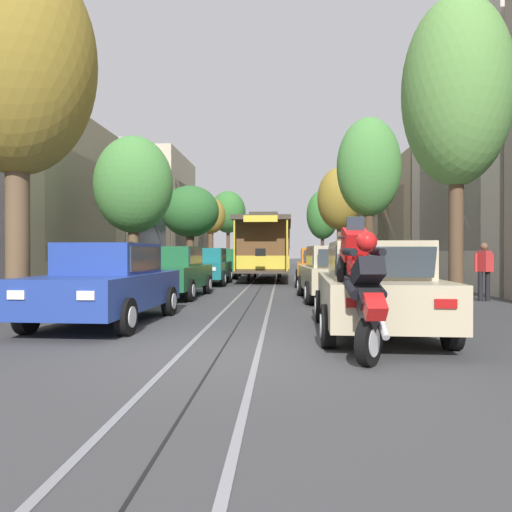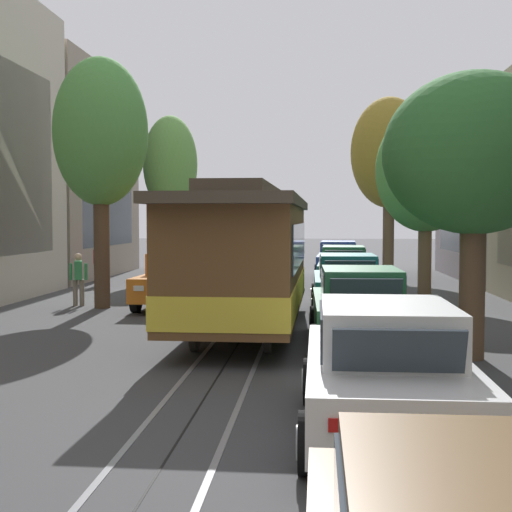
{
  "view_description": "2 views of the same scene",
  "coord_description": "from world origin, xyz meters",
  "px_view_note": "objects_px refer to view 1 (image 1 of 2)",
  "views": [
    {
      "loc": [
        0.87,
        -6.8,
        1.41
      ],
      "look_at": [
        -0.42,
        16.91,
        1.22
      ],
      "focal_mm": 34.6,
      "sensor_mm": 36.0,
      "label": 1
    },
    {
      "loc": [
        -1.56,
        34.09,
        2.55
      ],
      "look_at": [
        0.77,
        6.34,
        1.09
      ],
      "focal_mm": 49.56,
      "sensor_mm": 36.0,
      "label": 2
    }
  ],
  "objects_px": {
    "parked_car_blue_near_left": "(108,283)",
    "parked_car_green_fourth_left": "(222,263)",
    "parked_car_white_fifth_left": "(234,261)",
    "street_tree_kerb_left_near": "(17,65)",
    "street_tree_kerb_left_far": "(228,212)",
    "parked_car_brown_sixth_left": "(241,260)",
    "parked_car_orange_mid_right": "(319,267)",
    "street_tree_kerb_left_second": "(133,186)",
    "street_tree_kerb_left_mid": "(190,212)",
    "pedestrian_on_right_pavement": "(484,268)",
    "street_tree_kerb_right_near": "(456,93)",
    "parked_car_beige_near_right": "(376,288)",
    "motorcycle_with_rider": "(362,284)",
    "street_tree_kerb_right_mid": "(339,199)",
    "parked_car_teal_mid_left": "(206,266)",
    "pedestrian_on_left_pavement": "(391,265)",
    "parked_car_beige_second_right": "(335,273)",
    "street_tree_kerb_left_fourth": "(211,217)",
    "street_tree_kerb_right_fourth": "(323,215)",
    "cable_car_trolley": "(266,247)",
    "street_tree_kerb_right_second": "(369,169)",
    "parked_car_green_second_left": "(172,272)"
  },
  "relations": [
    {
      "from": "street_tree_kerb_right_second",
      "to": "pedestrian_on_left_pavement",
      "type": "distance_m",
      "value": 4.18
    },
    {
      "from": "street_tree_kerb_left_mid",
      "to": "pedestrian_on_right_pavement",
      "type": "bearing_deg",
      "value": -50.41
    },
    {
      "from": "parked_car_blue_near_left",
      "to": "street_tree_kerb_right_fourth",
      "type": "relative_size",
      "value": 0.62
    },
    {
      "from": "motorcycle_with_rider",
      "to": "pedestrian_on_left_pavement",
      "type": "height_order",
      "value": "motorcycle_with_rider"
    },
    {
      "from": "parked_car_orange_mid_right",
      "to": "pedestrian_on_left_pavement",
      "type": "relative_size",
      "value": 2.84
    },
    {
      "from": "street_tree_kerb_right_mid",
      "to": "street_tree_kerb_left_fourth",
      "type": "bearing_deg",
      "value": 156.13
    },
    {
      "from": "parked_car_white_fifth_left",
      "to": "street_tree_kerb_left_mid",
      "type": "bearing_deg",
      "value": -112.78
    },
    {
      "from": "street_tree_kerb_left_second",
      "to": "street_tree_kerb_left_mid",
      "type": "distance_m",
      "value": 9.02
    },
    {
      "from": "parked_car_blue_near_left",
      "to": "parked_car_beige_near_right",
      "type": "height_order",
      "value": "same"
    },
    {
      "from": "parked_car_beige_second_right",
      "to": "pedestrian_on_left_pavement",
      "type": "bearing_deg",
      "value": 64.42
    },
    {
      "from": "parked_car_beige_near_right",
      "to": "street_tree_kerb_right_second",
      "type": "relative_size",
      "value": 0.62
    },
    {
      "from": "parked_car_brown_sixth_left",
      "to": "street_tree_kerb_right_fourth",
      "type": "height_order",
      "value": "street_tree_kerb_right_fourth"
    },
    {
      "from": "parked_car_white_fifth_left",
      "to": "street_tree_kerb_left_near",
      "type": "relative_size",
      "value": 0.56
    },
    {
      "from": "parked_car_teal_mid_left",
      "to": "parked_car_orange_mid_right",
      "type": "distance_m",
      "value": 4.87
    },
    {
      "from": "parked_car_white_fifth_left",
      "to": "motorcycle_with_rider",
      "type": "height_order",
      "value": "motorcycle_with_rider"
    },
    {
      "from": "parked_car_orange_mid_right",
      "to": "parked_car_blue_near_left",
      "type": "bearing_deg",
      "value": -113.92
    },
    {
      "from": "parked_car_teal_mid_left",
      "to": "cable_car_trolley",
      "type": "xyz_separation_m",
      "value": [
        2.45,
        4.22,
        0.86
      ]
    },
    {
      "from": "street_tree_kerb_left_far",
      "to": "pedestrian_on_left_pavement",
      "type": "relative_size",
      "value": 4.71
    },
    {
      "from": "street_tree_kerb_left_far",
      "to": "street_tree_kerb_right_near",
      "type": "xyz_separation_m",
      "value": [
        9.04,
        -36.37,
        -0.38
      ]
    },
    {
      "from": "street_tree_kerb_right_mid",
      "to": "parked_car_white_fifth_left",
      "type": "bearing_deg",
      "value": -170.07
    },
    {
      "from": "parked_car_brown_sixth_left",
      "to": "parked_car_orange_mid_right",
      "type": "height_order",
      "value": "same"
    },
    {
      "from": "street_tree_kerb_left_near",
      "to": "street_tree_kerb_left_far",
      "type": "relative_size",
      "value": 1.07
    },
    {
      "from": "parked_car_blue_near_left",
      "to": "pedestrian_on_right_pavement",
      "type": "bearing_deg",
      "value": 28.22
    },
    {
      "from": "parked_car_beige_second_right",
      "to": "street_tree_kerb_left_far",
      "type": "height_order",
      "value": "street_tree_kerb_left_far"
    },
    {
      "from": "parked_car_white_fifth_left",
      "to": "motorcycle_with_rider",
      "type": "xyz_separation_m",
      "value": [
        4.28,
        -26.17,
        0.19
      ]
    },
    {
      "from": "street_tree_kerb_left_mid",
      "to": "street_tree_kerb_right_mid",
      "type": "relative_size",
      "value": 0.72
    },
    {
      "from": "street_tree_kerb_right_mid",
      "to": "motorcycle_with_rider",
      "type": "bearing_deg",
      "value": -95.86
    },
    {
      "from": "parked_car_orange_mid_right",
      "to": "street_tree_kerb_right_near",
      "type": "relative_size",
      "value": 0.63
    },
    {
      "from": "parked_car_green_second_left",
      "to": "street_tree_kerb_right_mid",
      "type": "xyz_separation_m",
      "value": [
        7.3,
        18.68,
        4.22
      ]
    },
    {
      "from": "parked_car_brown_sixth_left",
      "to": "parked_car_beige_second_right",
      "type": "relative_size",
      "value": 0.99
    },
    {
      "from": "pedestrian_on_right_pavement",
      "to": "parked_car_brown_sixth_left",
      "type": "bearing_deg",
      "value": 110.86
    },
    {
      "from": "street_tree_kerb_right_near",
      "to": "motorcycle_with_rider",
      "type": "height_order",
      "value": "street_tree_kerb_right_near"
    },
    {
      "from": "parked_car_orange_mid_right",
      "to": "parked_car_green_fourth_left",
      "type": "bearing_deg",
      "value": 128.67
    },
    {
      "from": "parked_car_green_fourth_left",
      "to": "motorcycle_with_rider",
      "type": "bearing_deg",
      "value": -77.89
    },
    {
      "from": "parked_car_blue_near_left",
      "to": "parked_car_green_fourth_left",
      "type": "distance_m",
      "value": 17.26
    },
    {
      "from": "street_tree_kerb_right_near",
      "to": "street_tree_kerb_right_mid",
      "type": "bearing_deg",
      "value": 89.82
    },
    {
      "from": "parked_car_green_second_left",
      "to": "parked_car_green_fourth_left",
      "type": "bearing_deg",
      "value": 89.36
    },
    {
      "from": "parked_car_white_fifth_left",
      "to": "street_tree_kerb_right_near",
      "type": "relative_size",
      "value": 0.63
    },
    {
      "from": "parked_car_teal_mid_left",
      "to": "street_tree_kerb_left_far",
      "type": "bearing_deg",
      "value": 94.28
    },
    {
      "from": "parked_car_teal_mid_left",
      "to": "parked_car_green_fourth_left",
      "type": "height_order",
      "value": "same"
    },
    {
      "from": "street_tree_kerb_right_second",
      "to": "street_tree_kerb_right_mid",
      "type": "relative_size",
      "value": 0.99
    },
    {
      "from": "parked_car_teal_mid_left",
      "to": "parked_car_brown_sixth_left",
      "type": "distance_m",
      "value": 17.02
    },
    {
      "from": "street_tree_kerb_right_mid",
      "to": "street_tree_kerb_left_mid",
      "type": "bearing_deg",
      "value": -146.44
    },
    {
      "from": "street_tree_kerb_right_near",
      "to": "street_tree_kerb_right_second",
      "type": "relative_size",
      "value": 0.98
    },
    {
      "from": "street_tree_kerb_right_near",
      "to": "street_tree_kerb_right_mid",
      "type": "relative_size",
      "value": 0.97
    },
    {
      "from": "parked_car_orange_mid_right",
      "to": "street_tree_kerb_left_far",
      "type": "bearing_deg",
      "value": 104.32
    },
    {
      "from": "parked_car_teal_mid_left",
      "to": "parked_car_brown_sixth_left",
      "type": "height_order",
      "value": "same"
    },
    {
      "from": "street_tree_kerb_left_fourth",
      "to": "street_tree_kerb_left_near",
      "type": "bearing_deg",
      "value": -89.95
    },
    {
      "from": "parked_car_brown_sixth_left",
      "to": "street_tree_kerb_right_fourth",
      "type": "bearing_deg",
      "value": 45.86
    },
    {
      "from": "cable_car_trolley",
      "to": "motorcycle_with_rider",
      "type": "bearing_deg",
      "value": -84.29
    }
  ]
}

